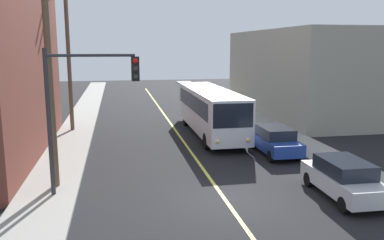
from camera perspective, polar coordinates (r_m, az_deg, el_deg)
ground_plane at (r=16.79m, az=4.81°, el=-11.33°), size 120.00×120.00×0.00m
sidewalk_left at (r=25.93m, az=-17.06°, el=-3.73°), size 2.50×90.00×0.15m
sidewalk_right at (r=28.20m, az=13.68°, el=-2.44°), size 2.50×90.00×0.15m
lane_stripe_center at (r=30.94m, az=-2.57°, el=-1.15°), size 0.16×60.00×0.01m
building_right_warehouse at (r=39.59m, az=17.72°, el=6.46°), size 12.00×19.29×7.61m
city_bus at (r=28.55m, az=2.50°, el=1.57°), size 2.62×12.17×3.20m
parked_car_silver at (r=17.94m, az=20.68°, el=-7.69°), size 1.91×4.44×1.62m
parked_car_blue at (r=23.83m, az=11.65°, el=-2.81°), size 1.85×4.41×1.62m
utility_pole_near at (r=18.00m, az=-19.63°, el=7.67°), size 2.40×0.28×9.78m
utility_pole_mid at (r=30.36m, az=-17.15°, el=10.16°), size 2.40×0.28×11.27m
traffic_signal_left_corner at (r=16.84m, az=-14.63°, el=3.58°), size 3.75×0.48×6.00m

